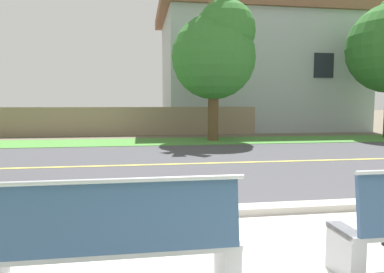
{
  "coord_description": "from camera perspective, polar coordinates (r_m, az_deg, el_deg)",
  "views": [
    {
      "loc": [
        -1.25,
        -2.24,
        1.54
      ],
      "look_at": [
        -0.38,
        3.49,
        1.0
      ],
      "focal_mm": 32.4,
      "sensor_mm": 36.0,
      "label": 1
    }
  ],
  "objects": [
    {
      "name": "street_asphalt",
      "position": [
        8.96,
        -0.48,
        -4.53
      ],
      "size": [
        52.0,
        8.0,
        0.01
      ],
      "primitive_type": "cube",
      "color": "#424247",
      "rests_on": "ground_plane"
    },
    {
      "name": "garden_wall",
      "position": [
        17.4,
        -10.62,
        2.49
      ],
      "size": [
        13.0,
        0.36,
        1.4
      ],
      "primitive_type": "cube",
      "color": "gray",
      "rests_on": "ground_plane"
    },
    {
      "name": "bench_left",
      "position": [
        2.87,
        -12.76,
        -16.86
      ],
      "size": [
        1.99,
        0.48,
        1.01
      ],
      "color": "#9EA0A8",
      "rests_on": "ground_plane"
    },
    {
      "name": "ground_plane",
      "position": [
        10.43,
        -1.65,
        -3.15
      ],
      "size": [
        140.0,
        140.0,
        0.0
      ],
      "primitive_type": "plane",
      "color": "#665B4C"
    },
    {
      "name": "shade_tree_left",
      "position": [
        14.69,
        4.06,
        13.87
      ],
      "size": [
        3.48,
        3.48,
        5.73
      ],
      "color": "brown",
      "rests_on": "ground_plane"
    },
    {
      "name": "curb_edge",
      "position": [
        4.98,
        6.45,
        -12.06
      ],
      "size": [
        44.0,
        0.3,
        0.11
      ],
      "primitive_type": "cube",
      "color": "#ADA89E",
      "rests_on": "ground_plane"
    },
    {
      "name": "road_centre_line",
      "position": [
        8.96,
        -0.48,
        -4.5
      ],
      "size": [
        48.0,
        0.14,
        0.01
      ],
      "primitive_type": "cube",
      "color": "#E0CC4C",
      "rests_on": "ground_plane"
    },
    {
      "name": "house_across_street",
      "position": [
        21.89,
        10.75,
        10.66
      ],
      "size": [
        12.11,
        6.91,
        7.11
      ],
      "color": "#A3ADB2",
      "rests_on": "ground_plane"
    },
    {
      "name": "far_verge_grass",
      "position": [
        14.32,
        -3.57,
        -0.81
      ],
      "size": [
        48.0,
        2.8,
        0.02
      ],
      "primitive_type": "cube",
      "color": "#478438",
      "rests_on": "ground_plane"
    }
  ]
}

